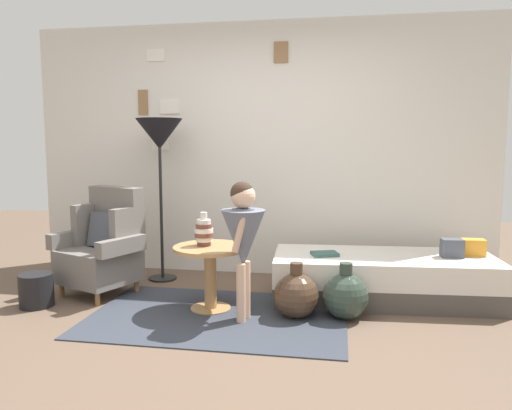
# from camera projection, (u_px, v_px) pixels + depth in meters

# --- Properties ---
(ground_plane) EXTENTS (12.00, 12.00, 0.00)m
(ground_plane) POSITION_uv_depth(u_px,v_px,m) (211.00, 344.00, 3.39)
(ground_plane) COLOR brown
(gallery_wall) EXTENTS (4.80, 0.12, 2.60)m
(gallery_wall) POSITION_uv_depth(u_px,v_px,m) (258.00, 150.00, 5.13)
(gallery_wall) COLOR silver
(gallery_wall) RESTS_ON ground
(rug) EXTENTS (2.02, 1.32, 0.01)m
(rug) POSITION_uv_depth(u_px,v_px,m) (218.00, 316.00, 3.92)
(rug) COLOR #333842
(rug) RESTS_ON ground
(armchair) EXTENTS (0.89, 0.79, 0.97)m
(armchair) POSITION_uv_depth(u_px,v_px,m) (104.00, 246.00, 4.51)
(armchair) COLOR olive
(armchair) RESTS_ON ground
(daybed) EXTENTS (1.95, 0.92, 0.40)m
(daybed) POSITION_uv_depth(u_px,v_px,m) (383.00, 277.00, 4.32)
(daybed) COLOR #4C4742
(daybed) RESTS_ON ground
(pillow_head) EXTENTS (0.19, 0.12, 0.15)m
(pillow_head) POSITION_uv_depth(u_px,v_px,m) (473.00, 247.00, 4.27)
(pillow_head) COLOR orange
(pillow_head) RESTS_ON daybed
(pillow_mid) EXTENTS (0.19, 0.13, 0.16)m
(pillow_mid) POSITION_uv_depth(u_px,v_px,m) (452.00, 248.00, 4.21)
(pillow_mid) COLOR #474C56
(pillow_mid) RESTS_ON daybed
(side_table) EXTENTS (0.60, 0.60, 0.54)m
(side_table) POSITION_uv_depth(u_px,v_px,m) (210.00, 264.00, 4.03)
(side_table) COLOR tan
(side_table) RESTS_ON ground
(vase_striped) EXTENTS (0.15, 0.15, 0.28)m
(vase_striped) POSITION_uv_depth(u_px,v_px,m) (204.00, 232.00, 4.03)
(vase_striped) COLOR brown
(vase_striped) RESTS_ON side_table
(floor_lamp) EXTENTS (0.46, 0.46, 1.61)m
(floor_lamp) POSITION_uv_depth(u_px,v_px,m) (159.00, 139.00, 4.83)
(floor_lamp) COLOR black
(floor_lamp) RESTS_ON ground
(person_child) EXTENTS (0.34, 0.34, 1.09)m
(person_child) POSITION_uv_depth(u_px,v_px,m) (243.00, 233.00, 3.74)
(person_child) COLOR #D8AD8E
(person_child) RESTS_ON ground
(book_on_daybed) EXTENTS (0.26, 0.22, 0.03)m
(book_on_daybed) POSITION_uv_depth(u_px,v_px,m) (325.00, 254.00, 4.28)
(book_on_daybed) COLOR #345955
(book_on_daybed) RESTS_ON daybed
(demijohn_near) EXTENTS (0.36, 0.36, 0.44)m
(demijohn_near) POSITION_uv_depth(u_px,v_px,m) (296.00, 295.00, 3.88)
(demijohn_near) COLOR #473323
(demijohn_near) RESTS_ON ground
(demijohn_far) EXTENTS (0.36, 0.36, 0.45)m
(demijohn_far) POSITION_uv_depth(u_px,v_px,m) (345.00, 296.00, 3.85)
(demijohn_far) COLOR #2D3D33
(demijohn_far) RESTS_ON ground
(magazine_basket) EXTENTS (0.28, 0.28, 0.28)m
(magazine_basket) POSITION_uv_depth(u_px,v_px,m) (36.00, 290.00, 4.15)
(magazine_basket) COLOR black
(magazine_basket) RESTS_ON ground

